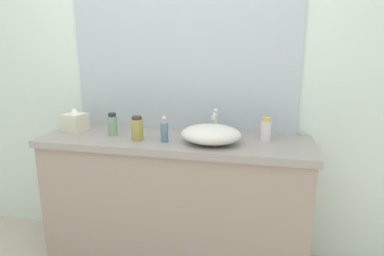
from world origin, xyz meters
The scene contains 10 objects.
bathroom_wall_rear centered at (0.00, 0.73, 1.30)m, with size 6.00×0.06×2.60m, color silver.
vanity_counter centered at (0.06, 0.44, 0.44)m, with size 1.73×0.50×0.88m.
wall_mirror_panel centered at (0.06, 0.69, 1.52)m, with size 1.54×0.01×1.26m, color #B2BCC6.
sink_basin centered at (0.31, 0.38, 0.94)m, with size 0.36×0.29×0.12m, color silver.
faucet centered at (0.31, 0.54, 0.99)m, with size 0.03×0.12×0.18m.
soap_dispenser centered at (0.03, 0.36, 0.95)m, with size 0.05×0.05×0.16m.
lotion_bottle centered at (0.63, 0.52, 0.95)m, with size 0.07×0.07×0.15m.
perfume_bottle centered at (-0.35, 0.43, 0.96)m, with size 0.06×0.06×0.15m.
spray_can centered at (-0.15, 0.36, 0.96)m, with size 0.07×0.07×0.15m.
tissue_box centered at (-0.65, 0.48, 0.95)m, with size 0.16×0.16×0.16m.
Camera 1 is at (0.61, -1.49, 1.46)m, focal length 30.63 mm.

